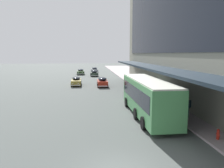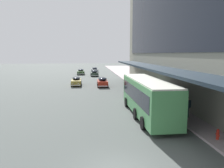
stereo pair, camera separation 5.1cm
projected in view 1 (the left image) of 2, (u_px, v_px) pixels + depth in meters
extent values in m
cube|color=#4B9657|center=(147.00, 97.00, 19.66)|extent=(2.51, 10.95, 2.92)
cube|color=black|center=(147.00, 93.00, 19.61)|extent=(2.55, 10.08, 1.29)
cube|color=silver|center=(148.00, 80.00, 19.45)|extent=(2.41, 10.95, 0.12)
cube|color=black|center=(135.00, 77.00, 24.92)|extent=(1.24, 0.06, 0.36)
cylinder|color=black|center=(126.00, 102.00, 23.37)|extent=(0.25, 1.00, 1.00)
cylinder|color=black|center=(149.00, 102.00, 23.64)|extent=(0.25, 1.00, 1.00)
cylinder|color=black|center=(143.00, 123.00, 16.37)|extent=(0.25, 1.00, 1.00)
cylinder|color=black|center=(175.00, 122.00, 16.64)|extent=(0.25, 1.00, 1.00)
cylinder|color=black|center=(136.00, 114.00, 18.90)|extent=(0.25, 1.00, 1.00)
cylinder|color=black|center=(163.00, 113.00, 19.17)|extent=(0.25, 1.00, 1.00)
cube|color=#203025|center=(94.00, 74.00, 55.37)|extent=(1.86, 4.42, 0.73)
ellipsoid|color=#1E232D|center=(94.00, 71.00, 55.07)|extent=(1.61, 2.44, 0.60)
cube|color=silver|center=(94.00, 74.00, 57.61)|extent=(1.71, 0.14, 0.14)
cube|color=silver|center=(95.00, 75.00, 53.20)|extent=(1.71, 0.14, 0.14)
sphere|color=silver|center=(92.00, 73.00, 57.48)|extent=(0.18, 0.18, 0.18)
sphere|color=silver|center=(96.00, 73.00, 57.60)|extent=(0.18, 0.18, 0.18)
cylinder|color=black|center=(91.00, 74.00, 56.64)|extent=(0.15, 0.64, 0.64)
cylinder|color=black|center=(98.00, 74.00, 56.86)|extent=(0.15, 0.64, 0.64)
cylinder|color=black|center=(91.00, 75.00, 53.96)|extent=(0.15, 0.64, 0.64)
cylinder|color=black|center=(98.00, 75.00, 54.18)|extent=(0.15, 0.64, 0.64)
cube|color=#A32616|center=(102.00, 83.00, 37.87)|extent=(1.74, 4.13, 0.83)
ellipsoid|color=#1E232D|center=(102.00, 79.00, 37.57)|extent=(1.52, 2.28, 0.63)
cube|color=silver|center=(102.00, 83.00, 39.99)|extent=(1.61, 0.14, 0.14)
cube|color=silver|center=(103.00, 86.00, 35.84)|extent=(1.61, 0.14, 0.14)
sphere|color=silver|center=(99.00, 81.00, 39.87)|extent=(0.18, 0.18, 0.18)
sphere|color=silver|center=(104.00, 81.00, 39.96)|extent=(0.18, 0.18, 0.18)
cylinder|color=black|center=(97.00, 84.00, 39.09)|extent=(0.15, 0.64, 0.64)
cylinder|color=black|center=(107.00, 84.00, 39.25)|extent=(0.15, 0.64, 0.64)
cylinder|color=black|center=(98.00, 86.00, 36.58)|extent=(0.15, 0.64, 0.64)
cylinder|color=black|center=(108.00, 86.00, 36.74)|extent=(0.15, 0.64, 0.64)
cube|color=olive|center=(76.00, 82.00, 39.18)|extent=(1.72, 4.74, 0.82)
ellipsoid|color=#1E232D|center=(76.00, 78.00, 39.32)|extent=(1.49, 2.61, 0.53)
cube|color=silver|center=(76.00, 85.00, 36.85)|extent=(1.57, 0.14, 0.14)
cube|color=silver|center=(77.00, 82.00, 41.58)|extent=(1.57, 0.14, 0.14)
sphere|color=silver|center=(78.00, 83.00, 36.89)|extent=(0.18, 0.18, 0.18)
sphere|color=silver|center=(73.00, 83.00, 36.78)|extent=(0.18, 0.18, 0.18)
cylinder|color=black|center=(81.00, 85.00, 37.89)|extent=(0.15, 0.64, 0.64)
cylinder|color=black|center=(71.00, 85.00, 37.69)|extent=(0.15, 0.64, 0.64)
cylinder|color=black|center=(81.00, 82.00, 40.76)|extent=(0.15, 0.64, 0.64)
cylinder|color=black|center=(72.00, 83.00, 40.56)|extent=(0.15, 0.64, 0.64)
cube|color=gray|center=(95.00, 70.00, 67.39)|extent=(2.09, 4.60, 0.75)
ellipsoid|color=#1E232D|center=(95.00, 68.00, 67.09)|extent=(1.75, 2.56, 0.56)
cube|color=silver|center=(94.00, 70.00, 69.67)|extent=(1.74, 0.22, 0.14)
cube|color=silver|center=(95.00, 71.00, 65.18)|extent=(1.74, 0.22, 0.14)
sphere|color=silver|center=(92.00, 69.00, 69.52)|extent=(0.18, 0.18, 0.18)
sphere|color=silver|center=(95.00, 69.00, 69.69)|extent=(0.18, 0.18, 0.18)
cylinder|color=black|center=(91.00, 71.00, 68.64)|extent=(0.18, 0.65, 0.64)
cylinder|color=black|center=(97.00, 71.00, 68.95)|extent=(0.18, 0.65, 0.64)
cylinder|color=black|center=(92.00, 71.00, 65.92)|extent=(0.18, 0.65, 0.64)
cylinder|color=black|center=(98.00, 71.00, 66.22)|extent=(0.18, 0.65, 0.64)
cube|color=#26401D|center=(81.00, 72.00, 59.55)|extent=(1.82, 4.34, 0.77)
ellipsoid|color=#1E232D|center=(81.00, 70.00, 59.67)|extent=(1.60, 2.39, 0.54)
cube|color=silver|center=(80.00, 74.00, 57.40)|extent=(1.73, 0.12, 0.14)
cube|color=silver|center=(81.00, 72.00, 61.76)|extent=(1.73, 0.12, 0.14)
sphere|color=silver|center=(82.00, 73.00, 57.44)|extent=(0.18, 0.18, 0.18)
sphere|color=silver|center=(78.00, 73.00, 57.33)|extent=(0.18, 0.18, 0.18)
cylinder|color=black|center=(84.00, 74.00, 58.36)|extent=(0.14, 0.64, 0.64)
cylinder|color=black|center=(77.00, 74.00, 58.16)|extent=(0.14, 0.64, 0.64)
cylinder|color=black|center=(84.00, 73.00, 61.01)|extent=(0.14, 0.64, 0.64)
cylinder|color=black|center=(78.00, 73.00, 60.81)|extent=(0.14, 0.64, 0.64)
cylinder|color=#20333B|center=(186.00, 113.00, 18.95)|extent=(0.16, 0.16, 0.85)
cylinder|color=#20333B|center=(188.00, 113.00, 18.91)|extent=(0.16, 0.16, 0.85)
cube|color=#20333B|center=(187.00, 104.00, 18.82)|extent=(0.46, 0.37, 0.70)
cylinder|color=#20333B|center=(184.00, 103.00, 18.88)|extent=(0.10, 0.10, 0.63)
cylinder|color=#20333B|center=(191.00, 104.00, 18.75)|extent=(0.10, 0.10, 0.63)
sphere|color=tan|center=(188.00, 99.00, 18.76)|extent=(0.22, 0.22, 0.22)
cylinder|color=black|center=(188.00, 98.00, 18.75)|extent=(0.33, 0.33, 0.02)
cylinder|color=black|center=(188.00, 97.00, 18.74)|extent=(0.21, 0.21, 0.12)
cylinder|color=red|center=(218.00, 135.00, 14.12)|extent=(0.20, 0.20, 0.55)
sphere|color=red|center=(218.00, 130.00, 14.07)|extent=(0.18, 0.18, 0.18)
cylinder|color=red|center=(217.00, 134.00, 14.26)|extent=(0.08, 0.10, 0.08)
cylinder|color=red|center=(219.00, 136.00, 13.97)|extent=(0.08, 0.10, 0.08)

